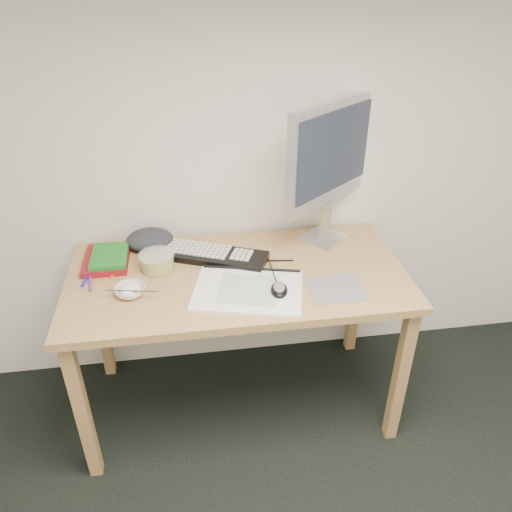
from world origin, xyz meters
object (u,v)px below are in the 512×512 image
Objects in this scene: desk at (238,289)px; monitor at (330,157)px; sketchpad at (248,291)px; rice_bowl at (130,291)px; keyboard at (212,255)px.

monitor reaches higher than desk.
rice_bowl reaches higher than sketchpad.
keyboard is 0.40m from rice_bowl.
desk is 0.19m from keyboard.
sketchpad is at bearing -43.18° from keyboard.
rice_bowl is at bearing 162.20° from monitor.
sketchpad is (0.03, -0.14, 0.09)m from desk.
rice_bowl is (-0.86, -0.33, -0.38)m from monitor.
desk is 0.69m from monitor.
sketchpad is at bearing -79.69° from desk.
monitor reaches higher than keyboard.
keyboard is 4.03× the size of rice_bowl.
keyboard is at bearing 125.06° from desk.
desk is at bearing 114.20° from sketchpad.
rice_bowl is at bearing -122.61° from keyboard.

